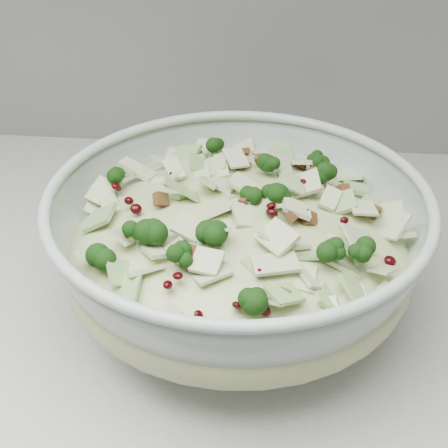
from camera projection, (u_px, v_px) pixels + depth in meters
The scene contains 2 objects.
mixing_bowl at pixel (238, 251), 0.60m from camera, with size 0.43×0.43×0.14m.
salad at pixel (238, 231), 0.59m from camera, with size 0.36×0.36×0.14m.
Camera 1 is at (-0.48, 1.12, 1.33)m, focal length 50.00 mm.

